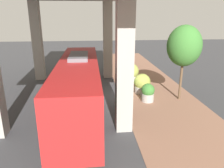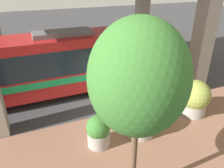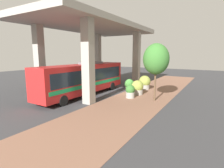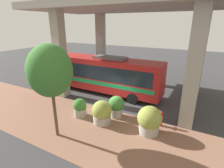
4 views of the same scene
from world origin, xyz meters
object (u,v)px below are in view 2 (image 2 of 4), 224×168
fire_hydrant (185,92)px  street_tree_near (138,79)px  bus (43,64)px  planter_middle (98,131)px  planter_back (194,98)px  planter_extra (137,101)px  planter_front (140,119)px

fire_hydrant → street_tree_near: (-4.15, 5.49, 3.63)m
bus → fire_hydrant: bus is taller
planter_middle → planter_back: size_ratio=0.77×
bus → planter_extra: 5.58m
fire_hydrant → planter_front: planter_front is taller
planter_front → planter_back: 3.31m
fire_hydrant → street_tree_near: bearing=127.1°
planter_back → street_tree_near: street_tree_near is taller
fire_hydrant → planter_front: bearing=112.4°
bus → planter_back: 8.26m
planter_back → street_tree_near: (-2.97, 5.02, 3.27)m
fire_hydrant → planter_middle: planter_middle is taller
bus → planter_extra: (-3.82, -3.89, -1.17)m
planter_extra → street_tree_near: size_ratio=0.29×
planter_middle → planter_back: planter_back is taller
fire_hydrant → planter_back: 1.33m
planter_middle → street_tree_near: bearing=-175.2°
fire_hydrant → street_tree_near: size_ratio=0.19×
planter_front → planter_back: planter_back is taller
planter_middle → planter_extra: 2.75m
bus → planter_middle: 5.44m
fire_hydrant → street_tree_near: 7.79m
planter_middle → street_tree_near: size_ratio=0.25×
bus → fire_hydrant: bearing=-116.3°
planter_back → street_tree_near: size_ratio=0.32×
bus → street_tree_near: 8.15m
planter_middle → street_tree_near: 4.35m
fire_hydrant → planter_middle: bearing=105.1°
planter_back → fire_hydrant: bearing=-21.8°
planter_back → bus: bearing=54.8°
planter_extra → fire_hydrant: bearing=-84.9°
bus → planter_back: bus is taller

